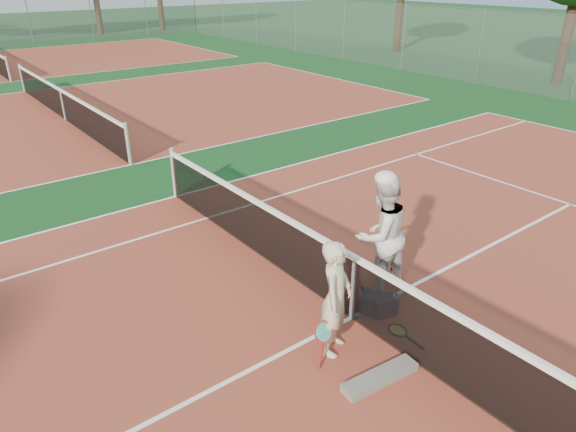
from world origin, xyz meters
The scene contains 15 objects.
ground centered at (0.00, 0.00, 0.00)m, with size 130.00×130.00×0.00m, color #0F3916.
court_main centered at (0.00, 0.00, 0.00)m, with size 23.77×10.97×0.01m, color maroon.
court_far_a centered at (0.00, 13.50, 0.00)m, with size 23.77×10.97×0.01m, color maroon.
net_main centered at (0.00, 0.00, 0.51)m, with size 0.10×10.98×1.02m, color black, non-canonical shape.
net_far_a centered at (0.00, 13.50, 0.51)m, with size 0.10×10.98×1.02m, color black, non-canonical shape.
fence_right centered at (16.00, 6.75, 1.50)m, with size 54.50×0.06×3.00m, color slate, non-canonical shape.
player_a centered at (-0.64, -0.33, 0.79)m, with size 0.58×0.38×1.58m, color beige.
player_b centered at (0.84, 0.32, 0.94)m, with size 0.91×0.71×1.87m, color silver.
racket_red centered at (-0.91, -0.41, 0.29)m, with size 0.24×0.27×0.57m, color maroon, non-canonical shape.
racket_black_held centered at (1.25, 0.38, 0.27)m, with size 0.32×0.27×0.54m, color black, non-canonical shape.
racket_spare centered at (0.29, -0.61, 0.01)m, with size 0.60×0.27×0.03m, color black, non-canonical shape.
sports_bag_navy centered at (0.35, -0.01, 0.13)m, with size 0.32×0.22×0.26m, color black.
sports_bag_purple centered at (0.44, -0.21, 0.14)m, with size 0.34×0.23×0.27m, color black.
net_cover_canvas centered at (-0.60, -1.11, 0.05)m, with size 1.03×0.24×0.11m, color #5F5B56.
water_bottle centered at (0.58, -0.29, 0.15)m, with size 0.09×0.09×0.30m, color silver.
Camera 1 is at (-4.36, -4.16, 4.48)m, focal length 32.00 mm.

